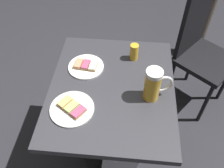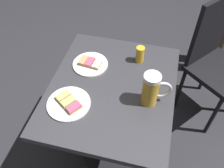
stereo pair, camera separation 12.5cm
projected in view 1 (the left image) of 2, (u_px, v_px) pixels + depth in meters
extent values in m
plane|color=#28282D|center=(112.00, 150.00, 1.81)|extent=(6.00, 6.00, 0.00)
cylinder|color=black|center=(112.00, 149.00, 1.80)|extent=(0.44, 0.44, 0.01)
cylinder|color=black|center=(112.00, 124.00, 1.54)|extent=(0.09, 0.09, 0.69)
cube|color=#333338|center=(112.00, 89.00, 1.28)|extent=(0.77, 0.65, 0.04)
cylinder|color=white|center=(86.00, 67.00, 1.35)|extent=(0.20, 0.20, 0.01)
cube|color=#9E7547|center=(93.00, 66.00, 1.34)|extent=(0.08, 0.05, 0.01)
cube|color=white|center=(93.00, 65.00, 1.33)|extent=(0.07, 0.04, 0.01)
cube|color=#9E7547|center=(86.00, 65.00, 1.35)|extent=(0.08, 0.05, 0.01)
cube|color=#BC4C70|center=(86.00, 64.00, 1.34)|extent=(0.07, 0.04, 0.01)
cube|color=#9E7547|center=(79.00, 64.00, 1.35)|extent=(0.08, 0.05, 0.01)
cube|color=#EA8E66|center=(78.00, 63.00, 1.34)|extent=(0.07, 0.04, 0.01)
cylinder|color=white|center=(72.00, 109.00, 1.16)|extent=(0.21, 0.21, 0.01)
cube|color=#9E7547|center=(65.00, 102.00, 1.17)|extent=(0.08, 0.08, 0.01)
cube|color=#E5B266|center=(65.00, 101.00, 1.17)|extent=(0.08, 0.07, 0.01)
cube|color=#9E7547|center=(72.00, 107.00, 1.16)|extent=(0.08, 0.08, 0.01)
cube|color=#ADC66B|center=(72.00, 106.00, 1.15)|extent=(0.08, 0.07, 0.01)
cube|color=#9E7547|center=(79.00, 112.00, 1.14)|extent=(0.08, 0.08, 0.01)
cube|color=#BC4C70|center=(78.00, 111.00, 1.13)|extent=(0.08, 0.07, 0.01)
cylinder|color=gold|center=(152.00, 86.00, 1.16)|extent=(0.08, 0.08, 0.16)
cylinder|color=white|center=(155.00, 73.00, 1.09)|extent=(0.08, 0.08, 0.02)
torus|color=silver|center=(163.00, 84.00, 1.16)|extent=(0.04, 0.10, 0.10)
cylinder|color=gold|center=(134.00, 52.00, 1.37)|extent=(0.05, 0.05, 0.10)
cylinder|color=black|center=(205.00, 104.00, 1.82)|extent=(0.03, 0.03, 0.44)
cylinder|color=black|center=(170.00, 82.00, 1.96)|extent=(0.03, 0.03, 0.44)
cylinder|color=black|center=(191.00, 62.00, 2.11)|extent=(0.03, 0.03, 0.44)
cube|color=black|center=(206.00, 60.00, 1.79)|extent=(0.53, 0.53, 0.04)
cube|color=black|center=(195.00, 21.00, 1.68)|extent=(0.28, 0.24, 0.47)
cylinder|color=#51473D|center=(190.00, 25.00, 2.12)|extent=(0.11, 0.11, 0.86)
cylinder|color=#51473D|center=(206.00, 16.00, 2.21)|extent=(0.11, 0.11, 0.86)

